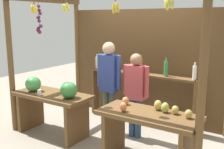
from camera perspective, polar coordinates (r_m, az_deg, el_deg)
The scene contains 7 objects.
ground_plane at distance 5.09m, azimuth 1.15°, elevation -12.04°, with size 12.00×12.00×0.00m, color gray.
market_stall at distance 5.09m, azimuth 3.85°, elevation 4.60°, with size 3.49×1.95×2.48m.
fruit_counter_left at distance 4.89m, azimuth -12.51°, elevation -5.18°, with size 1.42×0.64×1.03m.
fruit_counter_right at distance 3.91m, azimuth 7.64°, elevation -10.59°, with size 1.42×0.64×0.91m.
bottle_shelf_unit at distance 5.37m, azimuth 5.92°, elevation -1.84°, with size 2.24×0.22×1.35m.
vendor_man at distance 4.82m, azimuth -0.66°, elevation -0.97°, with size 0.48×0.22×1.65m.
vendor_woman at distance 4.66m, azimuth 4.97°, elevation -2.96°, with size 0.48×0.20×1.48m.
Camera 1 is at (2.45, -3.97, 2.04)m, focal length 43.68 mm.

